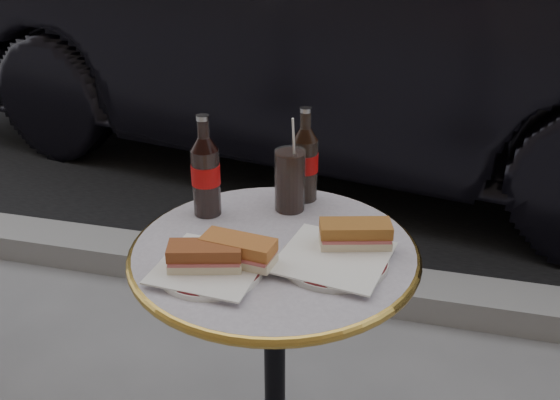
% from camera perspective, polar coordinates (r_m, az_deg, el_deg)
% --- Properties ---
extents(asphalt_road, '(40.00, 8.00, 0.00)m').
position_cam_1_polar(asphalt_road, '(6.28, 11.55, 12.85)').
color(asphalt_road, black).
rests_on(asphalt_road, ground).
extents(curb, '(40.00, 0.20, 0.12)m').
position_cam_1_polar(curb, '(2.44, 4.98, -7.63)').
color(curb, gray).
rests_on(curb, ground).
extents(bistro_table, '(0.62, 0.62, 0.73)m').
position_cam_1_polar(bistro_table, '(1.55, -0.48, -16.01)').
color(bistro_table, '#BAB2C4').
rests_on(bistro_table, ground).
extents(plate_left, '(0.26, 0.26, 0.01)m').
position_cam_1_polar(plate_left, '(1.26, -6.36, -6.26)').
color(plate_left, white).
rests_on(plate_left, bistro_table).
extents(plate_right, '(0.28, 0.28, 0.01)m').
position_cam_1_polar(plate_right, '(1.28, 4.93, -5.53)').
color(plate_right, silver).
rests_on(plate_right, bistro_table).
extents(sandwich_left_a, '(0.16, 0.10, 0.05)m').
position_cam_1_polar(sandwich_left_a, '(1.23, -6.86, -5.26)').
color(sandwich_left_a, brown).
rests_on(sandwich_left_a, plate_left).
extents(sandwich_left_b, '(0.15, 0.09, 0.05)m').
position_cam_1_polar(sandwich_left_b, '(1.25, -3.81, -4.73)').
color(sandwich_left_b, '#B4642D').
rests_on(sandwich_left_b, plate_left).
extents(sandwich_right, '(0.16, 0.11, 0.05)m').
position_cam_1_polar(sandwich_right, '(1.31, 6.90, -3.24)').
color(sandwich_right, '#9E5F28').
rests_on(sandwich_right, plate_right).
extents(cola_bottle_left, '(0.07, 0.07, 0.24)m').
position_cam_1_polar(cola_bottle_left, '(1.43, -6.85, 3.13)').
color(cola_bottle_left, black).
rests_on(cola_bottle_left, bistro_table).
extents(cola_bottle_right, '(0.07, 0.07, 0.23)m').
position_cam_1_polar(cola_bottle_right, '(1.49, 2.30, 4.19)').
color(cola_bottle_right, black).
rests_on(cola_bottle_right, bistro_table).
extents(cola_glass, '(0.08, 0.08, 0.15)m').
position_cam_1_polar(cola_glass, '(1.46, 0.91, 1.82)').
color(cola_glass, black).
rests_on(cola_glass, bistro_table).
extents(parked_car, '(2.54, 5.04, 1.58)m').
position_cam_1_polar(parked_car, '(3.56, 5.85, 16.17)').
color(parked_car, black).
rests_on(parked_car, ground).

